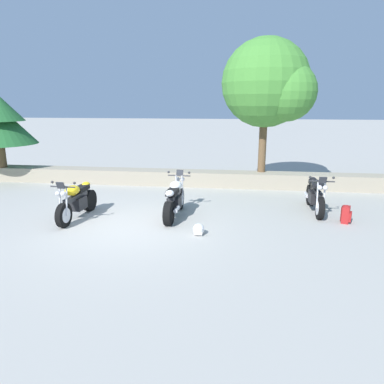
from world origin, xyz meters
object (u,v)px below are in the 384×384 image
(motorcycle_black_far_right, at_px, (316,195))
(rider_helmet, at_px, (199,229))
(motorcycle_white_centre, at_px, (175,199))
(leafy_tree_mid_left, at_px, (270,85))
(motorcycle_yellow_near_left, at_px, (76,201))
(rider_backpack, at_px, (346,214))

(motorcycle_black_far_right, bearing_deg, rider_helmet, -143.62)
(motorcycle_white_centre, distance_m, rider_helmet, 1.61)
(motorcycle_black_far_right, height_order, leafy_tree_mid_left, leafy_tree_mid_left)
(motorcycle_yellow_near_left, bearing_deg, motorcycle_black_far_right, 12.93)
(motorcycle_yellow_near_left, bearing_deg, rider_helmet, -13.18)
(motorcycle_yellow_near_left, relative_size, rider_helmet, 7.38)
(motorcycle_white_centre, distance_m, motorcycle_black_far_right, 4.05)
(rider_backpack, bearing_deg, motorcycle_white_centre, -179.46)
(motorcycle_yellow_near_left, height_order, motorcycle_black_far_right, same)
(motorcycle_yellow_near_left, xyz_separation_m, motorcycle_black_far_right, (6.54, 1.50, 0.00))
(motorcycle_yellow_near_left, relative_size, leafy_tree_mid_left, 0.44)
(motorcycle_white_centre, height_order, motorcycle_black_far_right, same)
(rider_helmet, relative_size, leafy_tree_mid_left, 0.06)
(motorcycle_black_far_right, bearing_deg, motorcycle_white_centre, -166.30)
(motorcycle_yellow_near_left, height_order, leafy_tree_mid_left, leafy_tree_mid_left)
(motorcycle_yellow_near_left, relative_size, rider_backpack, 4.39)
(motorcycle_white_centre, relative_size, rider_helmet, 7.37)
(motorcycle_yellow_near_left, bearing_deg, leafy_tree_mid_left, 40.16)
(rider_helmet, bearing_deg, motorcycle_yellow_near_left, 166.82)
(motorcycle_black_far_right, relative_size, leafy_tree_mid_left, 0.44)
(motorcycle_white_centre, xyz_separation_m, rider_backpack, (4.55, 0.04, -0.24))
(leafy_tree_mid_left, bearing_deg, motorcycle_white_centre, -124.52)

